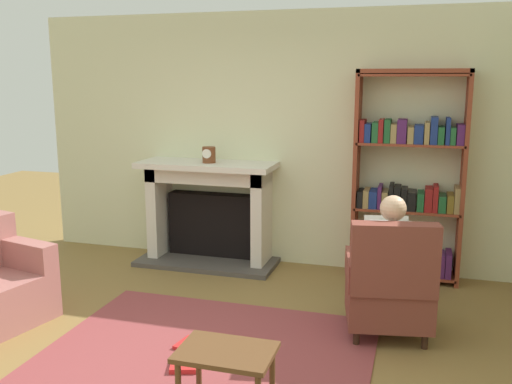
{
  "coord_description": "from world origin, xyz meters",
  "views": [
    {
      "loc": [
        1.43,
        -3.35,
        2.01
      ],
      "look_at": [
        0.1,
        1.2,
        1.05
      ],
      "focal_mm": 39.54,
      "sensor_mm": 36.0,
      "label": 1
    }
  ],
  "objects_px": {
    "armchair_reading": "(390,286)",
    "side_table": "(226,362)",
    "bookshelf": "(408,183)",
    "seated_reader": "(389,257)",
    "fireplace": "(210,209)",
    "mantel_clock": "(209,155)"
  },
  "relations": [
    {
      "from": "fireplace",
      "to": "bookshelf",
      "type": "relative_size",
      "value": 0.72
    },
    {
      "from": "bookshelf",
      "to": "seated_reader",
      "type": "bearing_deg",
      "value": -94.14
    },
    {
      "from": "bookshelf",
      "to": "side_table",
      "type": "distance_m",
      "value": 3.04
    },
    {
      "from": "mantel_clock",
      "to": "bookshelf",
      "type": "relative_size",
      "value": 0.08
    },
    {
      "from": "fireplace",
      "to": "seated_reader",
      "type": "xyz_separation_m",
      "value": [
        2.0,
        -1.26,
        0.03
      ]
    },
    {
      "from": "armchair_reading",
      "to": "mantel_clock",
      "type": "bearing_deg",
      "value": -43.24
    },
    {
      "from": "bookshelf",
      "to": "seated_reader",
      "type": "height_order",
      "value": "bookshelf"
    },
    {
      "from": "fireplace",
      "to": "side_table",
      "type": "distance_m",
      "value": 3.04
    },
    {
      "from": "mantel_clock",
      "to": "side_table",
      "type": "bearing_deg",
      "value": -67.25
    },
    {
      "from": "armchair_reading",
      "to": "seated_reader",
      "type": "bearing_deg",
      "value": -90.0
    },
    {
      "from": "mantel_clock",
      "to": "seated_reader",
      "type": "relative_size",
      "value": 0.15
    },
    {
      "from": "mantel_clock",
      "to": "bookshelf",
      "type": "bearing_deg",
      "value": 3.79
    },
    {
      "from": "side_table",
      "to": "seated_reader",
      "type": "bearing_deg",
      "value": 61.71
    },
    {
      "from": "armchair_reading",
      "to": "side_table",
      "type": "bearing_deg",
      "value": 48.73
    },
    {
      "from": "fireplace",
      "to": "bookshelf",
      "type": "xyz_separation_m",
      "value": [
        2.09,
        0.03,
        0.39
      ]
    },
    {
      "from": "armchair_reading",
      "to": "side_table",
      "type": "distance_m",
      "value": 1.66
    },
    {
      "from": "fireplace",
      "to": "side_table",
      "type": "height_order",
      "value": "fireplace"
    },
    {
      "from": "fireplace",
      "to": "seated_reader",
      "type": "relative_size",
      "value": 1.33
    },
    {
      "from": "fireplace",
      "to": "side_table",
      "type": "relative_size",
      "value": 2.71
    },
    {
      "from": "bookshelf",
      "to": "armchair_reading",
      "type": "relative_size",
      "value": 2.16
    },
    {
      "from": "bookshelf",
      "to": "seated_reader",
      "type": "distance_m",
      "value": 1.35
    },
    {
      "from": "fireplace",
      "to": "armchair_reading",
      "type": "distance_m",
      "value": 2.45
    }
  ]
}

